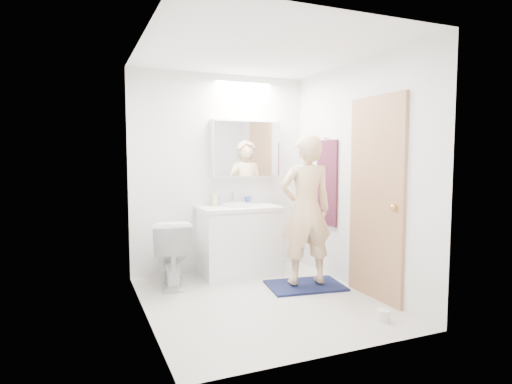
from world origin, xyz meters
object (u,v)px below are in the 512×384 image
toilet (171,252)px  person (306,210)px  vanity_cabinet (239,242)px  soap_bottle_a (215,198)px  medicine_cabinet (246,149)px  toilet_paper_roll (384,316)px  toothbrush_cup (248,200)px  soap_bottle_b (216,198)px

toilet → person: 1.54m
vanity_cabinet → soap_bottle_a: size_ratio=4.53×
medicine_cabinet → toilet: 1.55m
medicine_cabinet → person: medicine_cabinet is taller
vanity_cabinet → toilet_paper_roll: size_ratio=8.18×
toothbrush_cup → toilet_paper_roll: bearing=-77.4°
toilet → medicine_cabinet: bearing=-153.2°
vanity_cabinet → soap_bottle_b: bearing=141.3°
vanity_cabinet → toilet: size_ratio=1.22×
soap_bottle_a → person: bearing=-50.3°
vanity_cabinet → soap_bottle_b: soap_bottle_b is taller
toothbrush_cup → toilet_paper_roll: toothbrush_cup is taller
soap_bottle_b → toothbrush_cup: (0.41, -0.02, -0.04)m
soap_bottle_b → medicine_cabinet: bearing=4.3°
toilet → toothbrush_cup: bearing=-156.0°
toilet_paper_roll → toothbrush_cup: bearing=102.6°
soap_bottle_a → medicine_cabinet: bearing=8.1°
toilet → vanity_cabinet: bearing=-163.3°
medicine_cabinet → soap_bottle_b: medicine_cabinet is taller
medicine_cabinet → toothbrush_cup: size_ratio=8.82×
toilet_paper_roll → soap_bottle_a: bearing=113.7°
soap_bottle_b → toilet_paper_roll: bearing=-67.1°
medicine_cabinet → toilet: medicine_cabinet is taller
person → soap_bottle_a: size_ratio=8.00×
soap_bottle_a → toilet: bearing=-155.6°
toothbrush_cup → toilet: bearing=-164.8°
toilet → soap_bottle_a: bearing=-146.7°
toothbrush_cup → toilet_paper_roll: size_ratio=0.91×
toilet → person: person is taller
toothbrush_cup → toilet_paper_roll: 2.22m
toilet_paper_roll → soap_bottle_b: bearing=112.9°
toilet_paper_roll → person: bearing=97.2°
vanity_cabinet → soap_bottle_a: (-0.25, 0.15, 0.53)m
toilet_paper_roll → toilet: bearing=130.1°
toothbrush_cup → soap_bottle_b: bearing=177.2°
vanity_cabinet → medicine_cabinet: medicine_cabinet is taller
medicine_cabinet → soap_bottle_a: (-0.42, -0.06, -0.58)m
medicine_cabinet → toilet_paper_roll: 2.56m
medicine_cabinet → toilet_paper_roll: bearing=-77.4°
soap_bottle_a → toilet_paper_roll: size_ratio=1.81×
person → toothbrush_cup: 0.95m
medicine_cabinet → toilet: (-1.00, -0.33, -1.13)m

